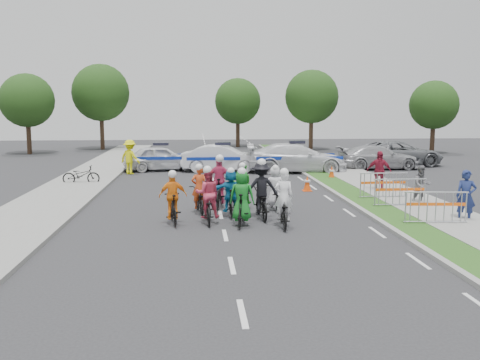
{
  "coord_description": "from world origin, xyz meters",
  "views": [
    {
      "loc": [
        -0.8,
        -15.36,
        3.8
      ],
      "look_at": [
        0.76,
        3.91,
        1.1
      ],
      "focal_mm": 40.0,
      "sensor_mm": 36.0,
      "label": 1
    }
  ],
  "objects": [
    {
      "name": "police_car_2",
      "position": [
        4.9,
        14.71,
        0.83
      ],
      "size": [
        5.85,
        2.73,
        1.65
      ],
      "primitive_type": "imported",
      "rotation": [
        0.0,
        0.0,
        1.5
      ],
      "color": "silver",
      "rests_on": "ground"
    },
    {
      "name": "grass_strip",
      "position": [
        5.8,
        5.0,
        0.06
      ],
      "size": [
        1.2,
        60.0,
        0.11
      ],
      "primitive_type": "cube",
      "color": "#264C18",
      "rests_on": "ground"
    },
    {
      "name": "tree_4",
      "position": [
        3.0,
        34.0,
        4.19
      ],
      "size": [
        4.2,
        4.2,
        6.3
      ],
      "color": "#382619",
      "rests_on": "ground"
    },
    {
      "name": "tree_1",
      "position": [
        9.0,
        30.0,
        4.54
      ],
      "size": [
        4.55,
        4.55,
        6.82
      ],
      "color": "#382619",
      "rests_on": "ground"
    },
    {
      "name": "spectator_1",
      "position": [
        7.8,
        4.29,
        0.77
      ],
      "size": [
        0.81,
        0.67,
        1.54
      ],
      "primitive_type": "imported",
      "rotation": [
        0.0,
        0.0,
        0.12
      ],
      "color": "#5E5D63",
      "rests_on": "ground"
    },
    {
      "name": "cone_0",
      "position": [
        4.11,
        7.99,
        0.34
      ],
      "size": [
        0.4,
        0.4,
        0.7
      ],
      "color": "#F24C0C",
      "rests_on": "ground"
    },
    {
      "name": "spectator_2",
      "position": [
        7.19,
        7.41,
        0.91
      ],
      "size": [
        1.16,
        0.84,
        1.83
      ],
      "primitive_type": "imported",
      "rotation": [
        0.0,
        0.0,
        -0.42
      ],
      "color": "maroon",
      "rests_on": "ground"
    },
    {
      "name": "police_car_1",
      "position": [
        0.69,
        15.35,
        0.77
      ],
      "size": [
        4.88,
        2.34,
        1.54
      ],
      "primitive_type": "imported",
      "rotation": [
        0.0,
        0.0,
        1.41
      ],
      "color": "silver",
      "rests_on": "ground"
    },
    {
      "name": "barrier_1",
      "position": [
        6.7,
        3.65,
        0.56
      ],
      "size": [
        2.0,
        0.51,
        1.12
      ],
      "primitive_type": null,
      "rotation": [
        0.0,
        0.0,
        0.01
      ],
      "color": "#A5A8AD",
      "rests_on": "ground"
    },
    {
      "name": "ground",
      "position": [
        0.0,
        0.0,
        0.0
      ],
      "size": [
        90.0,
        90.0,
        0.0
      ],
      "primitive_type": "plane",
      "color": "#28282B",
      "rests_on": "ground"
    },
    {
      "name": "rider_8",
      "position": [
        0.86,
        4.21,
        0.65
      ],
      "size": [
        0.75,
        1.72,
        1.72
      ],
      "rotation": [
        0.0,
        0.0,
        3.07
      ],
      "color": "black",
      "rests_on": "ground"
    },
    {
      "name": "tree_2",
      "position": [
        18.0,
        26.0,
        3.83
      ],
      "size": [
        3.85,
        3.85,
        5.77
      ],
      "color": "#382619",
      "rests_on": "ground"
    },
    {
      "name": "rider_3",
      "position": [
        -1.58,
        1.63,
        0.69
      ],
      "size": [
        0.94,
        1.74,
        1.77
      ],
      "rotation": [
        0.0,
        0.0,
        3.29
      ],
      "color": "black",
      "rests_on": "ground"
    },
    {
      "name": "rider_1",
      "position": [
        0.6,
        1.25,
        0.73
      ],
      "size": [
        0.87,
        1.85,
        1.88
      ],
      "rotation": [
        0.0,
        0.0,
        2.96
      ],
      "color": "black",
      "rests_on": "ground"
    },
    {
      "name": "sidewalk_left",
      "position": [
        -6.5,
        5.0,
        0.07
      ],
      "size": [
        3.0,
        60.0,
        0.13
      ],
      "primitive_type": "cube",
      "color": "gray",
      "rests_on": "ground"
    },
    {
      "name": "civilian_sedan",
      "position": [
        10.07,
        15.86,
        0.71
      ],
      "size": [
        4.93,
        2.13,
        1.42
      ],
      "primitive_type": "imported",
      "rotation": [
        0.0,
        0.0,
        1.6
      ],
      "color": "#A2A1A6",
      "rests_on": "ground"
    },
    {
      "name": "civilian_suv",
      "position": [
        11.9,
        17.49,
        0.78
      ],
      "size": [
        5.83,
        3.01,
        1.57
      ],
      "primitive_type": "imported",
      "rotation": [
        0.0,
        0.0,
        1.64
      ],
      "color": "slate",
      "rests_on": "ground"
    },
    {
      "name": "marshal_hiviz",
      "position": [
        -4.52,
        14.63,
        0.96
      ],
      "size": [
        1.43,
        1.27,
        1.92
      ],
      "primitive_type": "imported",
      "rotation": [
        0.0,
        0.0,
        2.57
      ],
      "color": "yellow",
      "rests_on": "ground"
    },
    {
      "name": "rider_5",
      "position": [
        0.34,
        2.71,
        0.73
      ],
      "size": [
        1.37,
        1.63,
        1.71
      ],
      "rotation": [
        0.0,
        0.0,
        3.13
      ],
      "color": "black",
      "rests_on": "ground"
    },
    {
      "name": "spectator_0",
      "position": [
        7.95,
        1.19,
        0.86
      ],
      "size": [
        0.74,
        0.63,
        1.73
      ],
      "primitive_type": "imported",
      "rotation": [
        0.0,
        0.0,
        -0.41
      ],
      "color": "navy",
      "rests_on": "ground"
    },
    {
      "name": "rider_9",
      "position": [
        0.03,
        4.3,
        0.77
      ],
      "size": [
        1.06,
        1.98,
        2.02
      ],
      "rotation": [
        0.0,
        0.0,
        2.99
      ],
      "color": "black",
      "rests_on": "ground"
    },
    {
      "name": "cone_1",
      "position": [
        6.18,
        11.72,
        0.34
      ],
      "size": [
        0.4,
        0.4,
        0.7
      ],
      "color": "#F24C0C",
      "rests_on": "ground"
    },
    {
      "name": "rider_6",
      "position": [
        -0.74,
        3.36,
        0.59
      ],
      "size": [
        0.82,
        1.81,
        1.78
      ],
      "rotation": [
        0.0,
        0.0,
        3.27
      ],
      "color": "black",
      "rests_on": "ground"
    },
    {
      "name": "tree_0",
      "position": [
        -14.0,
        28.0,
        4.19
      ],
      "size": [
        4.2,
        4.2,
        6.3
      ],
      "color": "#382619",
      "rests_on": "ground"
    },
    {
      "name": "rider_0",
      "position": [
        1.89,
        0.99,
        0.62
      ],
      "size": [
        0.79,
        1.89,
        1.88
      ],
      "rotation": [
        0.0,
        0.0,
        3.06
      ],
      "color": "black",
      "rests_on": "ground"
    },
    {
      "name": "rider_2",
      "position": [
        -0.47,
        1.75,
        0.7
      ],
      "size": [
        0.8,
        1.87,
        1.89
      ],
      "rotation": [
        0.0,
        0.0,
        3.17
      ],
      "color": "black",
      "rests_on": "ground"
    },
    {
      "name": "curb_right",
      "position": [
        5.1,
        5.0,
        0.06
      ],
      "size": [
        0.2,
        60.0,
        0.12
      ],
      "primitive_type": "cube",
      "color": "gray",
      "rests_on": "ground"
    },
    {
      "name": "barrier_2",
      "position": [
        6.7,
        5.45,
        0.56
      ],
      "size": [
        2.01,
        0.56,
        1.12
      ],
      "primitive_type": null,
      "rotation": [
        0.0,
        0.0,
        0.03
      ],
      "color": "#A5A8AD",
      "rests_on": "ground"
    },
    {
      "name": "tree_3",
      "position": [
        -9.0,
        32.0,
        4.89
      ],
      "size": [
        4.9,
        4.9,
        7.35
      ],
      "color": "#382619",
      "rests_on": "ground"
    },
    {
      "name": "police_car_0",
      "position": [
        -2.9,
        16.17,
        0.74
      ],
      "size": [
        4.6,
        2.46,
        1.49
      ],
      "primitive_type": "imported",
      "rotation": [
        0.0,
        0.0,
        1.74
      ],
      "color": "silver",
      "rests_on": "ground"
    },
    {
      "name": "rider_7",
      "position": [
        2.01,
        3.65,
        0.66
      ],
      "size": [
        0.74,
        1.63,
        1.69
      ],
      "rotation": [
        0.0,
        0.0,
        3.22
      ],
      "color": "black",
      "rests_on": "ground"
    },
    {
      "name": "rider_4",
      "position": [
        1.35,
        2.34,
        0.79
      ],
      "size": [
        1.16,
        2.04,
        2.05
      ],
      "rotation": [
        0.0,
        0.0,
        3.19
      ],
      "color": "black",
      "rests_on": "ground"
    },
    {
      "name": "barrier_0",
      "position": [
        6.7,
        0.65,
        0.56
      ],
      "size": [
        2.04,
        0.69,
        1.12
      ],
      "primitive_type": null,
      "rotation": [
        0.0,
        0.0,
        -0.1
      ],
      "color": "#A5A8AD",
      "rests_on": "ground"
    },
    {
      "name": "parked_bike",
      "position": [
        -6.41,
        10.82,
        0.46
      ],
      "size": [
        1.78,
        0.71,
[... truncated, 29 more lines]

